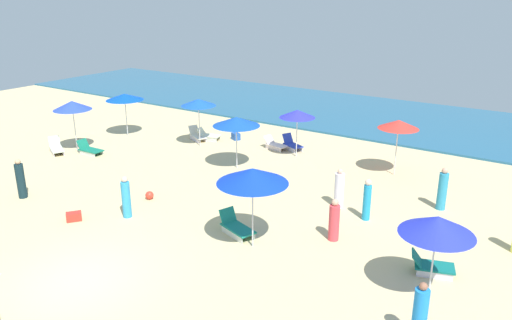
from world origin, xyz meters
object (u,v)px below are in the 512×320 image
(lounge_chair_0_1, at_px, (292,145))
(umbrella_5, at_px, (125,97))
(umbrella_2, at_px, (198,103))
(beachgoer_6, at_px, (21,180))
(beachgoer_1, at_px, (339,190))
(beachgoer_4, at_px, (334,221))
(beachgoer_7, at_px, (442,190))
(lounge_chair_7_0, at_px, (431,266))
(lounge_chair_6_1, at_px, (56,148))
(beachgoer_0, at_px, (367,200))
(beach_ball_1, at_px, (149,195))
(umbrella_3, at_px, (253,176))
(umbrella_7, at_px, (437,225))
(umbrella_6, at_px, (72,105))
(lounge_chair_6_0, at_px, (90,149))
(lounge_chair_2_0, at_px, (197,136))
(umbrella_0, at_px, (297,114))
(cooler_box_2, at_px, (74,217))
(lounge_chair_0_0, at_px, (275,145))
(umbrella_4, at_px, (399,124))
(cooler_box_0, at_px, (236,136))
(lounge_chair_2_1, at_px, (208,135))
(beachgoer_5, at_px, (420,315))
(lounge_chair_3_0, at_px, (236,227))
(beachgoer_2, at_px, (126,198))
(umbrella_1, at_px, (236,121))

(lounge_chair_0_1, relative_size, umbrella_5, 0.55)
(umbrella_2, distance_m, beachgoer_6, 9.92)
(beachgoer_1, bearing_deg, beachgoer_4, -171.27)
(beachgoer_7, bearing_deg, lounge_chair_7_0, 34.15)
(lounge_chair_6_1, height_order, beachgoer_0, beachgoer_0)
(beach_ball_1, bearing_deg, umbrella_3, -9.38)
(umbrella_5, xyz_separation_m, umbrella_7, (19.49, -6.77, -0.07))
(umbrella_3, distance_m, umbrella_6, 14.18)
(umbrella_6, bearing_deg, lounge_chair_6_0, -0.09)
(beachgoer_1, height_order, beachgoer_6, beachgoer_6)
(lounge_chair_2_0, bearing_deg, beachgoer_0, -84.73)
(umbrella_0, relative_size, cooler_box_2, 4.51)
(umbrella_5, bearing_deg, lounge_chair_0_1, 17.35)
(umbrella_0, xyz_separation_m, umbrella_5, (-10.22, -2.09, 0.04))
(umbrella_3, height_order, beachgoer_6, umbrella_3)
(lounge_chair_0_0, bearing_deg, umbrella_0, -95.97)
(umbrella_4, distance_m, lounge_chair_6_0, 15.62)
(cooler_box_0, bearing_deg, cooler_box_2, 123.86)
(cooler_box_0, bearing_deg, beachgoer_1, 177.01)
(lounge_chair_2_1, xyz_separation_m, umbrella_3, (9.16, -8.99, 2.27))
(lounge_chair_2_1, xyz_separation_m, lounge_chair_6_0, (-3.55, -5.47, -0.02))
(umbrella_7, distance_m, beachgoer_5, 2.56)
(beachgoer_6, bearing_deg, cooler_box_0, 105.42)
(cooler_box_2, bearing_deg, lounge_chair_0_1, -154.57)
(umbrella_6, height_order, lounge_chair_6_1, umbrella_6)
(lounge_chair_6_0, distance_m, lounge_chair_6_1, 1.80)
(lounge_chair_6_1, distance_m, umbrella_7, 20.28)
(lounge_chair_0_1, height_order, beachgoer_0, beachgoer_0)
(umbrella_2, distance_m, lounge_chair_2_0, 2.47)
(beachgoer_4, xyz_separation_m, cooler_box_2, (-8.71, -4.00, -0.54))
(beachgoer_1, height_order, beachgoer_7, beachgoer_7)
(cooler_box_0, xyz_separation_m, beach_ball_1, (2.12, -8.96, -0.02))
(umbrella_0, height_order, beachgoer_0, umbrella_0)
(lounge_chair_2_1, relative_size, lounge_chair_3_0, 0.88)
(lounge_chair_0_0, bearing_deg, umbrella_4, -81.76)
(lounge_chair_2_1, relative_size, beach_ball_1, 4.07)
(umbrella_2, height_order, beachgoer_6, umbrella_2)
(umbrella_4, xyz_separation_m, cooler_box_2, (-8.27, -11.43, -2.26))
(beachgoer_1, xyz_separation_m, beachgoer_2, (-6.26, -5.30, 0.03))
(lounge_chair_0_0, distance_m, lounge_chair_2_1, 4.13)
(lounge_chair_6_0, height_order, beachgoer_7, beachgoer_7)
(lounge_chair_2_0, height_order, lounge_chair_2_1, lounge_chair_2_0)
(lounge_chair_0_1, bearing_deg, umbrella_1, -165.70)
(lounge_chair_0_1, xyz_separation_m, umbrella_4, (5.88, -0.68, 2.13))
(lounge_chair_0_0, height_order, beachgoer_4, beachgoer_4)
(umbrella_5, bearing_deg, lounge_chair_7_0, -15.96)
(umbrella_6, height_order, beachgoer_7, umbrella_6)
(umbrella_5, relative_size, lounge_chair_7_0, 1.75)
(lounge_chair_3_0, relative_size, lounge_chair_6_1, 1.00)
(lounge_chair_2_0, xyz_separation_m, beachgoer_5, (15.75, -10.40, 0.52))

